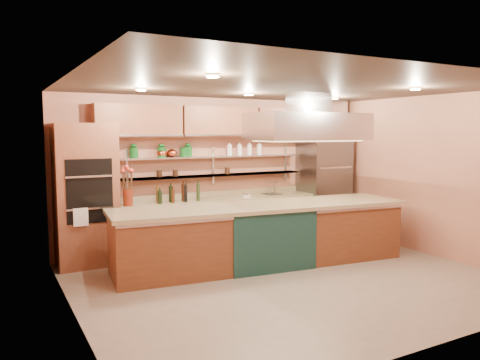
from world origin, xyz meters
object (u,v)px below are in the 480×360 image
copper_kettle (172,153)px  green_canister (184,152)px  island (262,235)px  flower_vase (128,197)px  refrigerator (324,185)px  kitchen_scale (246,195)px

copper_kettle → green_canister: (0.23, 0.00, 0.01)m
island → flower_vase: (-1.83, 1.31, 0.57)m
copper_kettle → green_canister: size_ratio=1.09×
island → flower_vase: flower_vase is taller
refrigerator → copper_kettle: (-3.26, 0.23, 0.74)m
kitchen_scale → green_canister: size_ratio=0.87×
refrigerator → copper_kettle: bearing=176.0°
kitchen_scale → green_canister: (-1.16, 0.22, 0.83)m
refrigerator → kitchen_scale: refrigerator is taller
island → copper_kettle: bearing=128.7°
copper_kettle → flower_vase: bearing=-165.8°
kitchen_scale → copper_kettle: size_ratio=0.80×
island → green_canister: 2.13m
kitchen_scale → flower_vase: bearing=157.4°
island → refrigerator: bearing=35.8°
island → kitchen_scale: size_ratio=33.10×
flower_vase → kitchen_scale: 2.26m
refrigerator → flower_vase: 4.13m
kitchen_scale → copper_kettle: bearing=148.4°
kitchen_scale → green_canister: green_canister is taller
flower_vase → green_canister: bearing=11.3°
refrigerator → island: 2.70m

